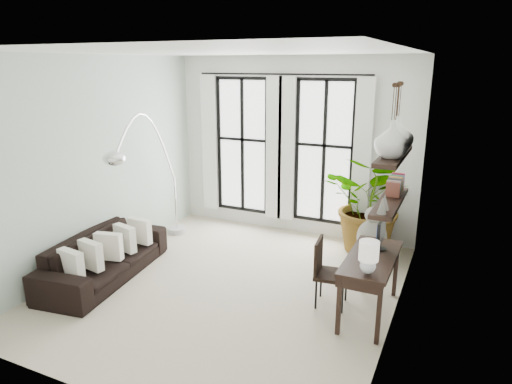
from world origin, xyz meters
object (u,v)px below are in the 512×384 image
Objects in this scene: arc_lamp at (147,145)px; buddha at (371,240)px; desk at (370,262)px; sofa at (104,256)px; plant at (373,205)px; desk_chair at (326,268)px.

arc_lamp is 3.83m from buddha.
desk is at bearing -80.12° from buddha.
desk reaches higher than sofa.
desk is at bearing -89.77° from sofa.
plant reaches higher than buddha.
desk_chair is 0.96× the size of buddha.
desk is (3.75, 0.53, 0.41)m from sofa.
desk_chair is at bearing -95.41° from plant.
sofa is 4.29m from plant.
desk_chair reaches higher than sofa.
desk is at bearing -7.47° from arc_lamp.
arc_lamp is at bearing 166.27° from desk_chair.
buddha is at bearing -78.28° from plant.
desk is (0.38, -2.07, -0.09)m from plant.
desk is 3.84m from arc_lamp.
sofa is at bearing -95.74° from arc_lamp.
desk reaches higher than desk_chair.
sofa is at bearing -171.91° from desk.
plant is 3.77m from arc_lamp.
desk_chair is 1.57m from buddha.
desk_chair is 0.38× the size of arc_lamp.
desk is 1.66m from buddha.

